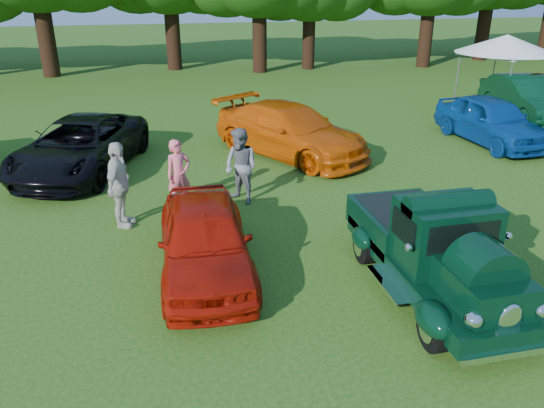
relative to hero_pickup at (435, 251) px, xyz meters
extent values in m
plane|color=#215112|center=(-1.57, 0.35, -0.77)|extent=(120.00, 120.00, 0.00)
cylinder|color=black|center=(-0.79, -1.51, -0.41)|extent=(0.21, 0.70, 0.70)
cylinder|color=black|center=(0.79, -1.51, -0.41)|extent=(0.21, 0.70, 0.70)
cylinder|color=black|center=(-0.79, 1.20, -0.41)|extent=(0.21, 0.70, 0.70)
cylinder|color=black|center=(0.79, 1.20, -0.41)|extent=(0.21, 0.70, 0.70)
cube|color=black|center=(0.00, -0.09, -0.27)|extent=(1.63, 4.27, 0.32)
cube|color=black|center=(0.00, -1.37, 0.11)|extent=(1.04, 1.38, 0.59)
cube|color=black|center=(0.00, -0.21, 0.43)|extent=(1.48, 1.09, 1.14)
cube|color=black|center=(0.00, -0.73, 0.63)|extent=(1.23, 0.06, 0.49)
cube|color=black|center=(0.00, 1.22, -0.01)|extent=(1.63, 1.95, 0.55)
cube|color=black|center=(0.00, 1.22, 0.26)|extent=(1.41, 1.71, 0.05)
ellipsoid|color=black|center=(-0.82, -1.51, -0.23)|extent=(0.47, 0.81, 0.47)
ellipsoid|color=black|center=(0.82, -1.51, -0.23)|extent=(0.47, 0.81, 0.47)
ellipsoid|color=black|center=(-0.85, 1.20, -0.24)|extent=(0.36, 0.68, 0.40)
ellipsoid|color=black|center=(0.85, 1.20, -0.24)|extent=(0.36, 0.68, 0.40)
ellipsoid|color=white|center=(0.00, -2.08, -0.01)|extent=(0.38, 0.12, 0.57)
sphere|color=white|center=(-0.53, -2.01, 0.05)|extent=(0.27, 0.27, 0.27)
sphere|color=white|center=(0.53, -2.01, 0.05)|extent=(0.27, 0.27, 0.27)
cube|color=white|center=(0.00, -2.22, -0.44)|extent=(1.54, 0.10, 0.10)
cube|color=white|center=(0.00, 2.19, -0.39)|extent=(1.54, 0.10, 0.10)
imported|color=#A21306|center=(-3.83, 1.49, -0.07)|extent=(1.82, 4.16, 1.40)
imported|color=black|center=(-6.65, 7.98, -0.02)|extent=(4.08, 5.88, 1.49)
imported|color=#CE4F07|center=(-0.48, 8.07, 0.01)|extent=(4.70, 5.71, 1.56)
imported|color=navy|center=(6.37, 7.90, 0.00)|extent=(2.10, 4.61, 1.53)
imported|color=black|center=(9.59, 10.40, 0.06)|extent=(2.52, 5.20, 1.64)
imported|color=#F36477|center=(-4.09, 4.63, 0.09)|extent=(0.74, 0.63, 1.71)
imported|color=slate|center=(-2.60, 4.69, 0.16)|extent=(1.10, 1.14, 1.85)
imported|color=beige|center=(-5.41, 3.93, 0.20)|extent=(0.78, 1.22, 1.94)
cube|color=white|center=(9.74, 12.43, 1.46)|extent=(3.49, 3.49, 0.11)
cone|color=white|center=(9.74, 12.43, 1.87)|extent=(5.12, 5.12, 0.73)
cylinder|color=slate|center=(9.02, 10.85, 0.32)|extent=(0.05, 0.05, 2.18)
cylinder|color=slate|center=(8.17, 13.15, 0.32)|extent=(0.05, 0.05, 2.18)
cylinder|color=slate|center=(11.32, 11.70, 0.32)|extent=(0.05, 0.05, 2.18)
cylinder|color=slate|center=(10.47, 14.00, 0.32)|extent=(0.05, 0.05, 2.18)
cylinder|color=black|center=(-9.87, 24.84, 1.52)|extent=(0.91, 0.91, 4.57)
cylinder|color=black|center=(-3.00, 25.83, 1.37)|extent=(0.85, 0.85, 4.26)
cylinder|color=black|center=(1.79, 23.69, 1.27)|extent=(0.82, 0.82, 4.08)
cylinder|color=black|center=(4.89, 24.26, 1.09)|extent=(0.74, 0.74, 3.71)
cylinder|color=black|center=(12.05, 23.42, 1.26)|extent=(0.81, 0.81, 4.06)
cylinder|color=black|center=(17.17, 25.31, 1.39)|extent=(0.86, 0.86, 4.32)
camera|label=1|loc=(-4.56, -7.27, 4.37)|focal=35.00mm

